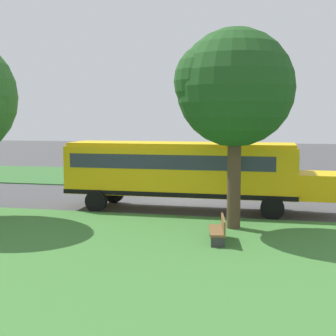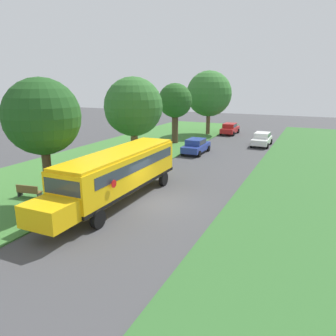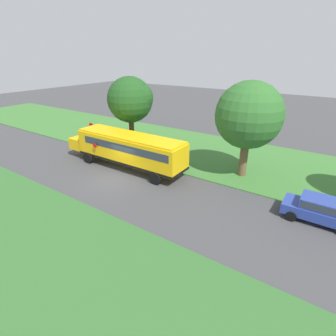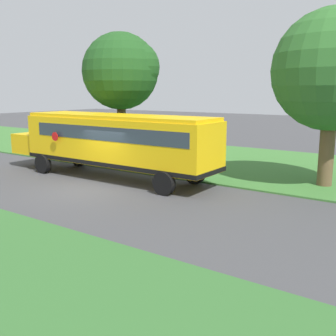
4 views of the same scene
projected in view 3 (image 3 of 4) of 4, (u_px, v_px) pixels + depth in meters
name	position (u px, v px, depth m)	size (l,w,h in m)	color
ground_plane	(115.00, 179.00, 21.66)	(120.00, 120.00, 0.00)	#424244
grass_verge	(179.00, 146.00, 29.23)	(12.00, 80.00, 0.08)	#3D7533
grass_far_side	(1.00, 237.00, 14.82)	(10.00, 80.00, 0.07)	#33662D
school_bus	(128.00, 148.00, 23.06)	(2.84, 12.42, 3.16)	yellow
car_blue_nearest	(321.00, 209.00, 15.92)	(2.02, 4.40, 1.56)	#283D93
oak_tree_beside_bus	(132.00, 100.00, 25.44)	(4.42, 4.46, 7.62)	#4C3826
oak_tree_roadside_mid	(247.00, 116.00, 20.45)	(5.25, 5.25, 7.79)	brown
stop_sign	(92.00, 132.00, 28.42)	(0.08, 0.68, 2.74)	gray
park_bench	(148.00, 143.00, 28.90)	(1.66, 0.74, 0.92)	brown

